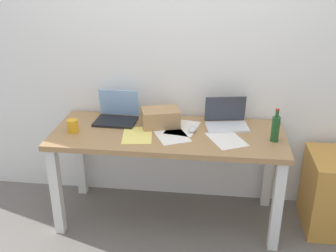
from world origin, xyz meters
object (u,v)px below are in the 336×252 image
object	(u,v)px
beer_bottle	(275,128)
cardboard_box	(160,118)
desk	(168,145)
filing_cabinet	(333,192)
laptop_left	(117,115)
computer_mouse	(192,129)
laptop_right	(226,120)
coffee_mug	(73,126)

from	to	relation	value
beer_bottle	cardboard_box	distance (m)	0.85
desk	filing_cabinet	size ratio (longest dim) A/B	2.87
laptop_left	cardboard_box	distance (m)	0.36
desk	computer_mouse	distance (m)	0.22
laptop_right	coffee_mug	world-z (taller)	laptop_right
computer_mouse	desk	bearing A→B (deg)	-163.65
cardboard_box	computer_mouse	bearing A→B (deg)	-16.28
desk	beer_bottle	bearing A→B (deg)	-4.24
laptop_right	cardboard_box	xyz separation A→B (m)	(-0.50, -0.05, 0.02)
coffee_mug	filing_cabinet	world-z (taller)	coffee_mug
laptop_left	coffee_mug	distance (m)	0.37
laptop_left	beer_bottle	bearing A→B (deg)	-10.92
laptop_right	beer_bottle	bearing A→B (deg)	-33.52
laptop_right	beer_bottle	distance (m)	0.40
laptop_right	filing_cabinet	bearing A→B (deg)	-8.18
beer_bottle	laptop_left	bearing A→B (deg)	169.08
desk	filing_cabinet	world-z (taller)	desk
laptop_left	cardboard_box	bearing A→B (deg)	-9.98
filing_cabinet	beer_bottle	bearing A→B (deg)	-168.59
beer_bottle	cardboard_box	bearing A→B (deg)	168.68
laptop_right	computer_mouse	world-z (taller)	laptop_right
laptop_left	desk	bearing A→B (deg)	-22.06
laptop_left	computer_mouse	distance (m)	0.62
computer_mouse	filing_cabinet	distance (m)	1.18
coffee_mug	computer_mouse	bearing A→B (deg)	7.47
coffee_mug	laptop_left	bearing A→B (deg)	42.68
beer_bottle	coffee_mug	bearing A→B (deg)	-179.19
desk	filing_cabinet	xyz separation A→B (m)	(1.26, 0.04, -0.35)
computer_mouse	cardboard_box	xyz separation A→B (m)	(-0.25, 0.07, 0.05)
laptop_right	computer_mouse	distance (m)	0.28
computer_mouse	filing_cabinet	bearing A→B (deg)	4.72
beer_bottle	computer_mouse	distance (m)	0.60
desk	coffee_mug	size ratio (longest dim) A/B	17.98
coffee_mug	filing_cabinet	bearing A→B (deg)	3.56
computer_mouse	cardboard_box	size ratio (longest dim) A/B	0.36
desk	laptop_right	distance (m)	0.48
laptop_right	cardboard_box	distance (m)	0.50
beer_bottle	coffee_mug	size ratio (longest dim) A/B	2.52
desk	computer_mouse	xyz separation A→B (m)	(0.18, 0.04, 0.12)
laptop_left	beer_bottle	world-z (taller)	beer_bottle
desk	coffee_mug	bearing A→B (deg)	-173.70
desk	coffee_mug	distance (m)	0.72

